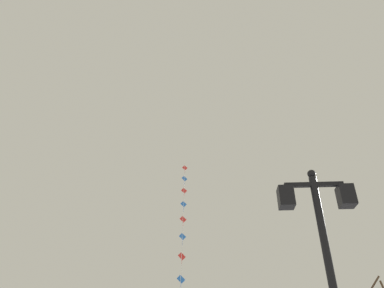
# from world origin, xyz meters

# --- Properties ---
(twin_lantern_lamp_post) EXTENTS (1.39, 0.28, 5.10)m
(twin_lantern_lamp_post) POSITION_xyz_m (1.92, 6.47, 3.52)
(twin_lantern_lamp_post) COLOR black
(twin_lantern_lamp_post) RESTS_ON ground_plane
(kite_train) EXTENTS (1.00, 11.11, 17.66)m
(kite_train) POSITION_xyz_m (-1.99, 24.14, 9.53)
(kite_train) COLOR brown
(kite_train) RESTS_ON ground_plane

